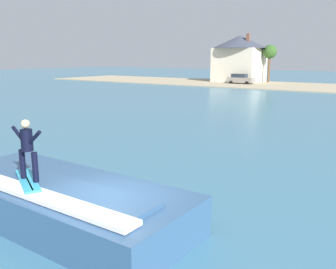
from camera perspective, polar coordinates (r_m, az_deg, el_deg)
ground_plane at (r=10.19m, az=-8.92°, el=-15.33°), size 260.00×260.00×0.00m
wave_crest at (r=11.19m, az=-16.60°, el=-9.84°), size 8.18×3.24×1.25m
surfboard at (r=11.03m, az=-21.10°, el=-6.66°), size 2.12×1.35×0.06m
surfer at (r=10.67m, az=-21.13°, el=-1.77°), size 1.25×0.32×1.71m
car_near_shore at (r=65.89m, az=11.28°, el=8.50°), size 4.55×2.05×1.86m
house_with_chimney at (r=71.48m, az=11.10°, el=11.88°), size 10.18×10.18×8.91m
tree_tall_bare at (r=70.37m, az=15.62°, el=12.22°), size 2.47×2.47×6.91m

